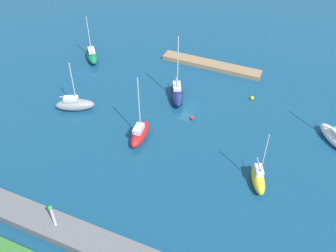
% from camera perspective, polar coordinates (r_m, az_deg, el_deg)
% --- Properties ---
extents(water, '(160.00, 160.00, 0.00)m').
position_cam_1_polar(water, '(68.69, 2.67, 3.06)').
color(water, navy).
rests_on(water, ground).
extents(pier_dock, '(20.80, 2.86, 0.89)m').
position_cam_1_polar(pier_dock, '(79.86, 6.52, 9.16)').
color(pier_dock, '#997A56').
rests_on(pier_dock, ground).
extents(breakwater, '(59.86, 3.77, 1.29)m').
position_cam_1_polar(breakwater, '(49.57, -11.13, -16.92)').
color(breakwater, slate).
rests_on(breakwater, ground).
extents(harbor_beacon, '(0.56, 0.56, 3.73)m').
position_cam_1_polar(harbor_beacon, '(49.72, -17.08, -12.62)').
color(harbor_beacon, silver).
rests_on(harbor_beacon, breakwater).
extents(sailboat_navy_by_breakwater, '(5.27, 7.44, 12.94)m').
position_cam_1_polar(sailboat_navy_by_breakwater, '(69.49, 1.37, 4.90)').
color(sailboat_navy_by_breakwater, '#141E4C').
rests_on(sailboat_navy_by_breakwater, water).
extents(sailboat_yellow_outer_mooring, '(3.78, 5.80, 9.84)m').
position_cam_1_polar(sailboat_yellow_outer_mooring, '(55.82, 13.46, -7.71)').
color(sailboat_yellow_outer_mooring, yellow).
rests_on(sailboat_yellow_outer_mooring, water).
extents(sailboat_green_lone_north, '(5.92, 6.45, 9.62)m').
position_cam_1_polar(sailboat_green_lone_north, '(82.83, -11.41, 10.48)').
color(sailboat_green_lone_north, '#19724C').
rests_on(sailboat_green_lone_north, water).
extents(sailboat_white_east_end, '(5.97, 6.51, 10.51)m').
position_cam_1_polar(sailboat_white_east_end, '(66.26, 23.81, -1.46)').
color(sailboat_white_east_end, white).
rests_on(sailboat_white_east_end, water).
extents(sailboat_red_far_south, '(2.70, 6.52, 11.69)m').
position_cam_1_polar(sailboat_red_far_south, '(61.13, -4.25, -1.11)').
color(sailboat_red_far_south, red).
rests_on(sailboat_red_far_south, water).
extents(sailboat_gray_along_channel, '(7.17, 5.11, 9.62)m').
position_cam_1_polar(sailboat_gray_along_channel, '(69.07, -13.89, 3.19)').
color(sailboat_gray_along_channel, gray).
rests_on(sailboat_gray_along_channel, water).
extents(mooring_buoy_red, '(0.68, 0.68, 0.68)m').
position_cam_1_polar(mooring_buoy_red, '(65.55, 3.62, 1.25)').
color(mooring_buoy_red, red).
rests_on(mooring_buoy_red, water).
extents(mooring_buoy_yellow, '(0.73, 0.73, 0.73)m').
position_cam_1_polar(mooring_buoy_yellow, '(71.64, 12.59, 4.16)').
color(mooring_buoy_yellow, yellow).
rests_on(mooring_buoy_yellow, water).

